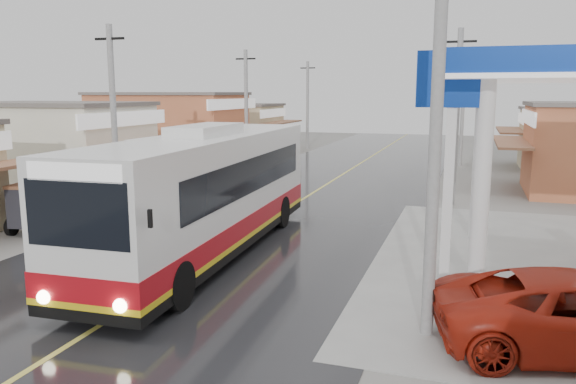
{
  "coord_description": "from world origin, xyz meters",
  "views": [
    {
      "loc": [
        7.7,
        -11.78,
        5.17
      ],
      "look_at": [
        1.4,
        7.46,
        1.57
      ],
      "focal_mm": 35.0,
      "sensor_mm": 36.0,
      "label": 1
    }
  ],
  "objects_px": {
    "tricycle_near": "(41,203)",
    "second_bus": "(208,164)",
    "tyre_stack": "(91,223)",
    "cyclist": "(151,201)",
    "coach_bus": "(208,193)"
  },
  "relations": [
    {
      "from": "coach_bus",
      "to": "second_bus",
      "type": "xyz_separation_m",
      "value": [
        -4.33,
        8.8,
        -0.28
      ]
    },
    {
      "from": "cyclist",
      "to": "tricycle_near",
      "type": "bearing_deg",
      "value": -145.49
    },
    {
      "from": "coach_bus",
      "to": "tyre_stack",
      "type": "height_order",
      "value": "coach_bus"
    },
    {
      "from": "tyre_stack",
      "to": "cyclist",
      "type": "bearing_deg",
      "value": 61.07
    },
    {
      "from": "cyclist",
      "to": "tyre_stack",
      "type": "xyz_separation_m",
      "value": [
        -1.26,
        -2.28,
        -0.5
      ]
    },
    {
      "from": "tricycle_near",
      "to": "cyclist",
      "type": "bearing_deg",
      "value": 38.95
    },
    {
      "from": "tricycle_near",
      "to": "second_bus",
      "type": "bearing_deg",
      "value": 59.25
    },
    {
      "from": "tyre_stack",
      "to": "tricycle_near",
      "type": "bearing_deg",
      "value": -148.7
    },
    {
      "from": "cyclist",
      "to": "tyre_stack",
      "type": "bearing_deg",
      "value": -133.74
    },
    {
      "from": "coach_bus",
      "to": "tricycle_near",
      "type": "distance_m",
      "value": 7.42
    },
    {
      "from": "coach_bus",
      "to": "cyclist",
      "type": "xyz_separation_m",
      "value": [
        -4.59,
        3.94,
        -1.28
      ]
    },
    {
      "from": "tyre_stack",
      "to": "second_bus",
      "type": "bearing_deg",
      "value": 78.0
    },
    {
      "from": "second_bus",
      "to": "tyre_stack",
      "type": "relative_size",
      "value": 10.75
    },
    {
      "from": "second_bus",
      "to": "cyclist",
      "type": "height_order",
      "value": "second_bus"
    },
    {
      "from": "second_bus",
      "to": "coach_bus",
      "type": "bearing_deg",
      "value": -61.54
    }
  ]
}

